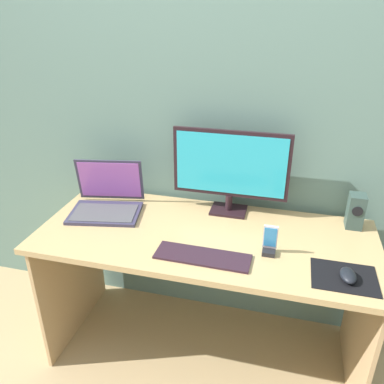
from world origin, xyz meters
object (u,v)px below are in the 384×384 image
at_px(keyboard_external, 203,257).
at_px(phone_in_dock, 270,244).
at_px(monitor, 230,168).
at_px(laptop, 107,202).
at_px(mouse, 348,275).
at_px(speaker_right, 356,211).

distance_m(keyboard_external, phone_in_dock, 0.29).
bearing_deg(monitor, keyboard_external, -94.88).
bearing_deg(laptop, monitor, 13.43).
xyz_separation_m(monitor, keyboard_external, (-0.04, -0.43, -0.23)).
height_order(laptop, keyboard_external, laptop).
relative_size(keyboard_external, mouse, 4.04).
relative_size(laptop, mouse, 3.94).
relative_size(laptop, keyboard_external, 0.98).
relative_size(monitor, laptop, 1.46).
distance_m(monitor, phone_in_dock, 0.44).
bearing_deg(phone_in_dock, speaker_right, 41.16).
bearing_deg(mouse, laptop, 159.37).
relative_size(speaker_right, phone_in_dock, 1.22).
height_order(speaker_right, keyboard_external, speaker_right).
distance_m(speaker_right, mouse, 0.44).
distance_m(laptop, keyboard_external, 0.64).
bearing_deg(laptop, phone_in_dock, -12.32).
height_order(monitor, phone_in_dock, monitor).
xyz_separation_m(speaker_right, laptop, (-1.21, -0.14, -0.03)).
bearing_deg(monitor, phone_in_dock, -54.92).
distance_m(monitor, keyboard_external, 0.49).
relative_size(speaker_right, laptop, 0.43).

